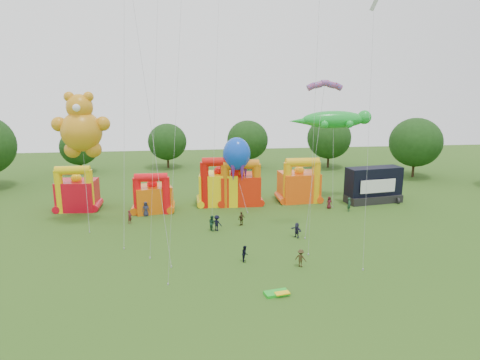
{
  "coord_description": "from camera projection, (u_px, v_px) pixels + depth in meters",
  "views": [
    {
      "loc": [
        -4.0,
        -29.88,
        17.02
      ],
      "look_at": [
        1.85,
        18.0,
        5.97
      ],
      "focal_mm": 32.0,
      "sensor_mm": 36.0,
      "label": 1
    }
  ],
  "objects": [
    {
      "name": "spectator_7",
      "position": [
        349.0,
        204.0,
        57.56
      ],
      "size": [
        0.78,
        0.82,
        1.89
      ],
      "primitive_type": "imported",
      "rotation": [
        0.0,
        0.0,
        0.9
      ],
      "color": "#193F28",
      "rests_on": "ground"
    },
    {
      "name": "folded_kite_bundle",
      "position": [
        277.0,
        293.0,
        35.04
      ],
      "size": [
        2.15,
        1.39,
        0.31
      ],
      "color": "green",
      "rests_on": "ground"
    },
    {
      "name": "spectator_5",
      "position": [
        297.0,
        230.0,
        47.84
      ],
      "size": [
        1.27,
        1.62,
        1.72
      ],
      "primitive_type": "imported",
      "rotation": [
        0.0,
        0.0,
        5.27
      ],
      "color": "#24233B",
      "rests_on": "ground"
    },
    {
      "name": "ground",
      "position": [
        245.0,
        307.0,
        33.18
      ],
      "size": [
        160.0,
        160.0,
        0.0
      ],
      "primitive_type": "plane",
      "color": "#2D5517",
      "rests_on": "ground"
    },
    {
      "name": "spectator_0",
      "position": [
        146.0,
        209.0,
        55.48
      ],
      "size": [
        1.09,
        0.9,
        1.91
      ],
      "primitive_type": "imported",
      "rotation": [
        0.0,
        0.0,
        0.36
      ],
      "color": "#24273C",
      "rests_on": "ground"
    },
    {
      "name": "bouncy_castle_3",
      "position": [
        240.0,
        187.0,
        60.71
      ],
      "size": [
        5.63,
        4.53,
        6.66
      ],
      "color": "red",
      "rests_on": "ground"
    },
    {
      "name": "bouncy_castle_1",
      "position": [
        153.0,
        196.0,
        57.21
      ],
      "size": [
        5.56,
        4.87,
        5.5
      ],
      "color": "#DE600C",
      "rests_on": "ground"
    },
    {
      "name": "spectator_6",
      "position": [
        329.0,
        203.0,
        58.82
      ],
      "size": [
        0.87,
        0.61,
        1.7
      ],
      "primitive_type": "imported",
      "rotation": [
        0.0,
        0.0,
        6.37
      ],
      "color": "#4C151B",
      "rests_on": "ground"
    },
    {
      "name": "parafoil_kites",
      "position": [
        171.0,
        121.0,
        42.99
      ],
      "size": [
        25.87,
        16.88,
        28.62
      ],
      "color": "#EE430B",
      "rests_on": "ground"
    },
    {
      "name": "bouncy_castle_4",
      "position": [
        299.0,
        184.0,
        62.21
      ],
      "size": [
        5.74,
        4.76,
        6.63
      ],
      "color": "#FF520D",
      "rests_on": "ground"
    },
    {
      "name": "bouncy_castle_0",
      "position": [
        77.0,
        193.0,
        57.95
      ],
      "size": [
        5.23,
        4.31,
        6.32
      ],
      "color": "red",
      "rests_on": "ground"
    },
    {
      "name": "tree_ring",
      "position": [
        228.0,
        228.0,
        32.23
      ],
      "size": [
        122.02,
        124.11,
        12.07
      ],
      "color": "#352314",
      "rests_on": "ground"
    },
    {
      "name": "spectator_2",
      "position": [
        212.0,
        223.0,
        50.14
      ],
      "size": [
        0.97,
        1.08,
        1.81
      ],
      "primitive_type": "imported",
      "rotation": [
        0.0,
        0.0,
        1.96
      ],
      "color": "#193F29",
      "rests_on": "ground"
    },
    {
      "name": "octopus_kite",
      "position": [
        238.0,
        164.0,
        58.48
      ],
      "size": [
        3.78,
        5.39,
        9.8
      ],
      "color": "blue",
      "rests_on": "ground"
    },
    {
      "name": "spectator_4",
      "position": [
        241.0,
        219.0,
        51.85
      ],
      "size": [
        1.08,
        0.91,
        1.74
      ],
      "primitive_type": "imported",
      "rotation": [
        0.0,
        0.0,
        3.72
      ],
      "color": "#3C2C18",
      "rests_on": "ground"
    },
    {
      "name": "gecko_kite",
      "position": [
        333.0,
        143.0,
        61.44
      ],
      "size": [
        12.29,
        7.34,
        13.14
      ],
      "color": "green",
      "rests_on": "ground"
    },
    {
      "name": "diamond_kites",
      "position": [
        243.0,
        92.0,
        43.04
      ],
      "size": [
        22.45,
        22.96,
        38.77
      ],
      "color": "#EE0B42",
      "rests_on": "ground"
    },
    {
      "name": "spectator_1",
      "position": [
        130.0,
        217.0,
        52.57
      ],
      "size": [
        0.68,
        0.73,
        1.68
      ],
      "primitive_type": "imported",
      "rotation": [
        0.0,
        0.0,
        0.96
      ],
      "color": "#5A191E",
      "rests_on": "ground"
    },
    {
      "name": "bouncy_castle_2",
      "position": [
        219.0,
        186.0,
        60.43
      ],
      "size": [
        5.77,
        4.83,
        7.03
      ],
      "color": "yellow",
      "rests_on": "ground"
    },
    {
      "name": "spectator_8",
      "position": [
        245.0,
        254.0,
        41.46
      ],
      "size": [
        0.74,
        0.88,
        1.59
      ],
      "primitive_type": "imported",
      "rotation": [
        0.0,
        0.0,
        1.37
      ],
      "color": "black",
      "rests_on": "ground"
    },
    {
      "name": "spectator_9",
      "position": [
        301.0,
        258.0,
        40.23
      ],
      "size": [
        1.28,
        1.16,
        1.72
      ],
      "primitive_type": "imported",
      "rotation": [
        0.0,
        0.0,
        2.53
      ],
      "color": "#392E16",
      "rests_on": "ground"
    },
    {
      "name": "teddy_bear_kite",
      "position": [
        82.0,
        139.0,
        50.39
      ],
      "size": [
        6.73,
        6.12,
        16.07
      ],
      "color": "orange",
      "rests_on": "ground"
    },
    {
      "name": "spectator_3",
      "position": [
        217.0,
        223.0,
        49.96
      ],
      "size": [
        1.41,
        1.27,
        1.9
      ],
      "primitive_type": "imported",
      "rotation": [
        0.0,
        0.0,
        2.55
      ],
      "color": "black",
      "rests_on": "ground"
    },
    {
      "name": "stage_trailer",
      "position": [
        373.0,
        185.0,
        61.77
      ],
      "size": [
        8.4,
        4.23,
        5.17
      ],
      "color": "black",
      "rests_on": "ground"
    }
  ]
}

